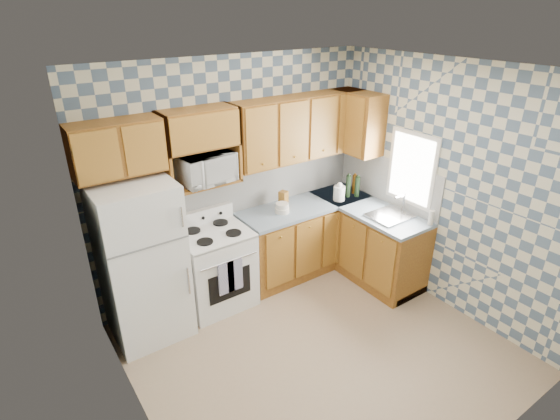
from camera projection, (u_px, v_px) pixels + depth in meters
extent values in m
plane|color=#90765A|center=(318.00, 349.00, 4.42)|extent=(3.40, 3.40, 0.00)
cube|color=slate|center=(234.00, 178.00, 5.03)|extent=(3.40, 0.02, 2.70)
cube|color=slate|center=(444.00, 189.00, 4.72)|extent=(0.02, 3.20, 2.70)
cube|color=white|center=(264.00, 183.00, 5.29)|extent=(2.60, 0.02, 0.56)
cube|color=white|center=(387.00, 180.00, 5.37)|extent=(0.02, 1.60, 0.56)
cube|color=silver|center=(142.00, 262.00, 4.33)|extent=(0.75, 0.70, 1.68)
cube|color=silver|center=(216.00, 269.00, 4.93)|extent=(0.76, 0.65, 0.90)
cube|color=silver|center=(213.00, 233.00, 4.74)|extent=(0.76, 0.65, 0.02)
cube|color=silver|center=(201.00, 217.00, 4.90)|extent=(0.76, 0.08, 0.17)
cube|color=navy|center=(226.00, 278.00, 4.61)|extent=(0.18, 0.02, 0.38)
cube|color=navy|center=(235.00, 275.00, 4.66)|extent=(0.18, 0.02, 0.38)
cube|color=brown|center=(305.00, 237.00, 5.62)|extent=(1.75, 0.60, 0.88)
cube|color=brown|center=(365.00, 240.00, 5.55)|extent=(0.60, 1.60, 0.88)
cube|color=slate|center=(306.00, 205.00, 5.42)|extent=(1.77, 0.63, 0.04)
cube|color=slate|center=(368.00, 208.00, 5.35)|extent=(0.63, 1.60, 0.04)
cube|color=brown|center=(301.00, 127.00, 5.12)|extent=(1.75, 0.33, 0.74)
cube|color=brown|center=(117.00, 148.00, 3.98)|extent=(0.82, 0.33, 0.50)
cube|color=brown|center=(356.00, 122.00, 5.35)|extent=(0.33, 0.70, 0.74)
cube|color=brown|center=(203.00, 184.00, 4.63)|extent=(0.80, 0.33, 0.03)
imported|color=silver|center=(206.00, 168.00, 4.56)|extent=(0.60, 0.44, 0.31)
cube|color=#B7B7BC|center=(390.00, 216.00, 5.08)|extent=(0.48, 0.40, 0.03)
cube|color=silver|center=(412.00, 169.00, 5.00)|extent=(0.02, 0.66, 0.86)
cylinder|color=black|center=(348.00, 186.00, 5.55)|extent=(0.06, 0.06, 0.29)
cylinder|color=black|center=(357.00, 187.00, 5.56)|extent=(0.06, 0.06, 0.27)
cylinder|color=#56330D|center=(354.00, 184.00, 5.67)|extent=(0.06, 0.06, 0.25)
cube|color=brown|center=(283.00, 199.00, 5.29)|extent=(0.12, 0.12, 0.20)
cylinder|color=silver|center=(339.00, 193.00, 5.47)|extent=(0.15, 0.15, 0.18)
cylinder|color=silver|center=(431.00, 218.00, 4.86)|extent=(0.06, 0.06, 0.17)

